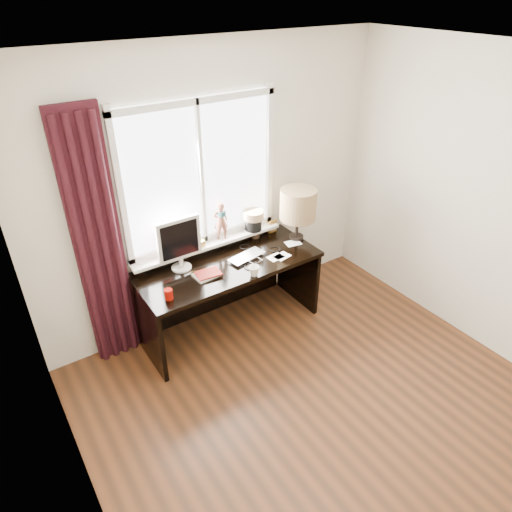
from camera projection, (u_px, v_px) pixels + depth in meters
floor at (354, 439)px, 3.44m from camera, size 3.50×4.00×0.00m
ceiling at (418, 73)px, 2.08m from camera, size 3.50×4.00×0.00m
wall_back at (215, 191)px, 4.17m from camera, size 3.50×0.00×2.60m
wall_left at (88, 441)px, 1.93m from camera, size 0.00×4.00×2.60m
laptop at (247, 257)px, 4.22m from camera, size 0.39×0.29×0.03m
mug at (254, 271)px, 3.95m from camera, size 0.12×0.13×0.10m
red_cup at (169, 294)px, 3.67m from camera, size 0.07×0.07×0.09m
window at (205, 195)px, 4.07m from camera, size 1.52×0.22×1.40m
curtain at (99, 248)px, 3.67m from camera, size 0.38×0.09×2.25m
desk at (224, 280)px, 4.35m from camera, size 1.70×0.70×0.75m
monitor at (179, 241)px, 3.93m from camera, size 0.40×0.18×0.49m
notebook_stack at (207, 274)px, 3.97m from camera, size 0.24×0.18×0.03m
brush_holder at (255, 232)px, 4.53m from camera, size 0.09×0.09×0.25m
icon_frame at (273, 227)px, 4.62m from camera, size 0.10×0.02×0.13m
table_lamp at (298, 205)px, 4.35m from camera, size 0.35×0.35×0.52m
loose_papers at (284, 252)px, 4.31m from camera, size 0.46×0.27×0.00m
desk_cables at (257, 256)px, 4.25m from camera, size 0.51×0.48×0.01m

